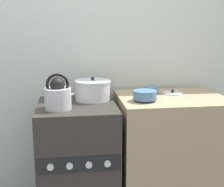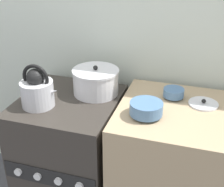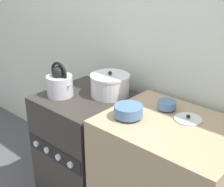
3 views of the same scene
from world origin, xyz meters
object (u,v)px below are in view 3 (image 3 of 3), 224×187
Objects in this scene: kettle at (60,83)px; small_ceramic_bowl at (167,105)px; stove at (86,148)px; loose_pot_lid at (188,119)px; enamel_bowl at (128,111)px; cooking_pot at (110,85)px.

kettle reaches higher than small_ceramic_bowl.
stove is 0.91m from loose_pot_lid.
cooking_pot is at bearing 146.99° from enamel_bowl.
kettle is at bearing -160.59° from small_ceramic_bowl.
small_ceramic_bowl reaches higher than stove.
kettle is 0.93m from loose_pot_lid.
cooking_pot is 0.43m from enamel_bowl.
small_ceramic_bowl is at bearing 1.49° from cooking_pot.
cooking_pot reaches higher than stove.
loose_pot_lid is at bearing -10.80° from small_ceramic_bowl.
enamel_bowl reaches higher than small_ceramic_bowl.
cooking_pot is 1.74× the size of loose_pot_lid.
kettle is (-0.13, -0.11, 0.54)m from stove.
kettle is 0.62m from enamel_bowl.
small_ceramic_bowl is at bearing 169.20° from loose_pot_lid.
enamel_bowl is at bearing -11.33° from stove.
kettle is 0.77m from small_ceramic_bowl.
small_ceramic_bowl is (0.11, 0.24, -0.01)m from enamel_bowl.
kettle is 0.89× the size of cooking_pot.
stove is at bearing -133.98° from cooking_pot.
loose_pot_lid is (0.28, 0.21, -0.04)m from enamel_bowl.
loose_pot_lid reaches higher than stove.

